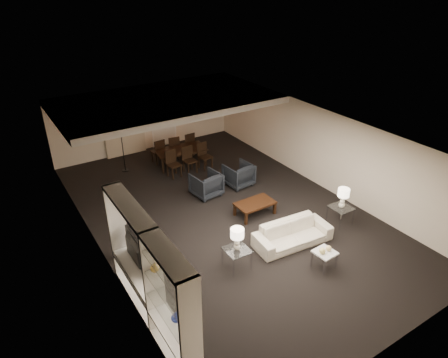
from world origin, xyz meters
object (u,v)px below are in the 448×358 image
object	(u,v)px
vase_blue	(176,317)
pendant_light	(175,114)
floor_speaker	(117,238)
chair_fm	(173,147)
sofa	(293,234)
armchair_left	(206,184)
chair_fl	(158,151)
chair_nm	(190,160)
side_table_right	(340,215)
chair_nr	(205,156)
table_lamp_left	(237,239)
chair_nl	(174,164)
chair_fr	(188,144)
side_table_left	(237,258)
dining_table	(181,157)
floor_lamp	(123,149)
marble_table	(324,260)
armchair_right	(239,175)
table_lamp_right	(343,198)
television	(132,252)
coffee_table	(255,208)

from	to	relation	value
vase_blue	pendant_light	bearing A→B (deg)	63.50
floor_speaker	chair_fm	distance (m)	5.73
vase_blue	floor_speaker	world-z (taller)	vase_blue
sofa	armchair_left	xyz separation A→B (m)	(-0.60, 3.30, 0.08)
chair_fl	chair_nm	bearing A→B (deg)	108.79
armchair_left	side_table_right	bearing A→B (deg)	118.22
chair_fl	chair_nr	bearing A→B (deg)	126.73
table_lamp_left	chair_nl	bearing A→B (deg)	80.65
sofa	armchair_left	world-z (taller)	armchair_left
chair_fl	chair_fr	world-z (taller)	same
sofa	floor_speaker	size ratio (longest dim) A/B	1.69
side_table_left	chair_fm	world-z (taller)	chair_fm
side_table_right	dining_table	distance (m)	5.92
side_table_right	chair_nm	xyz separation A→B (m)	(-1.99, 4.93, 0.20)
floor_lamp	vase_blue	bearing A→B (deg)	-103.44
chair_nm	pendant_light	bearing A→B (deg)	95.83
pendant_light	floor_speaker	distance (m)	5.37
side_table_right	vase_blue	xyz separation A→B (m)	(-5.70, -1.61, 0.89)
sofa	floor_speaker	world-z (taller)	floor_speaker
dining_table	chair_nm	distance (m)	0.67
chair_nr	marble_table	bearing A→B (deg)	-100.39
sofa	chair_fm	size ratio (longest dim) A/B	2.20
armchair_right	pendant_light	bearing A→B (deg)	-72.22
chair_fr	floor_lamp	distance (m)	2.46
side_table_left	table_lamp_right	distance (m)	3.44
chair_nm	floor_lamp	world-z (taller)	floor_lamp
television	chair_fm	size ratio (longest dim) A/B	1.22
dining_table	chair_nm	bearing A→B (deg)	-82.40
side_table_right	pendant_light	bearing A→B (deg)	110.37
coffee_table	armchair_right	bearing A→B (deg)	70.56
table_lamp_left	chair_nr	xyz separation A→B (m)	(2.01, 4.93, -0.34)
armchair_right	floor_speaker	distance (m)	4.75
side_table_left	chair_nl	size ratio (longest dim) A/B	0.60
sofa	side_table_right	distance (m)	1.70
dining_table	chair_fl	size ratio (longest dim) A/B	1.92
vase_blue	side_table_right	bearing A→B (deg)	15.73
vase_blue	dining_table	world-z (taller)	vase_blue
dining_table	chair_nr	distance (m)	0.90
coffee_table	chair_nr	size ratio (longest dim) A/B	1.21
armchair_left	marble_table	bearing A→B (deg)	91.11
pendant_light	sofa	size ratio (longest dim) A/B	0.26
chair_nr	chair_fm	distance (m)	1.43
armchair_right	marble_table	world-z (taller)	armchair_right
pendant_light	vase_blue	size ratio (longest dim) A/B	2.86
marble_table	chair_nl	xyz separation A→B (m)	(-0.89, 6.03, 0.23)
chair_nl	armchair_left	bearing A→B (deg)	-85.66
dining_table	chair_nl	world-z (taller)	chair_nl
sofa	armchair_right	xyz separation A→B (m)	(0.60, 3.30, 0.08)
armchair_right	chair_nl	xyz separation A→B (m)	(-1.49, 1.63, 0.08)
armchair_right	side_table_right	distance (m)	3.48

